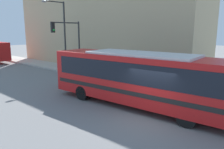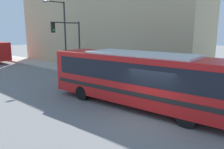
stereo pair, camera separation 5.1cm
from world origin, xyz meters
name	(u,v)px [view 2 (the right image)]	position (x,y,z in m)	size (l,w,h in m)	color
ground_plane	(151,118)	(0.00, 0.00, 0.00)	(120.00, 120.00, 0.00)	slate
sidewalk	(42,64)	(6.05, 20.00, 0.09)	(3.10, 70.00, 0.17)	#A8A399
building_facade	(100,19)	(10.60, 13.84, 5.81)	(6.00, 25.68, 11.62)	tan
city_bus	(140,76)	(1.09, 1.47, 1.83)	(3.30, 11.67, 3.18)	red
fire_hydrant	(140,80)	(5.10, 4.12, 0.53)	(0.22, 0.29, 0.72)	gold
traffic_light_pole	(70,38)	(4.10, 11.57, 3.68)	(3.28, 0.35, 5.09)	#2D2D2D
parking_meter	(108,68)	(5.10, 7.53, 1.06)	(0.14, 0.14, 1.30)	#2D2D2D
street_lamp	(62,30)	(5.00, 13.96, 4.44)	(2.64, 0.28, 7.16)	#2D2D2D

